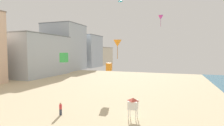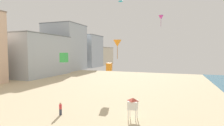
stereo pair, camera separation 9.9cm
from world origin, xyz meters
name	(u,v)px [view 2 (the right image)]	position (x,y,z in m)	size (l,w,h in m)	color
boardwalk_hotel_mid	(32,55)	(-31.84, 38.54, 6.93)	(18.10, 21.29, 13.85)	#ADB7C1
boardwalk_hotel_far	(65,47)	(-31.84, 58.08, 10.15)	(15.03, 14.94, 20.28)	#ADB7C1
boardwalk_hotel_distant	(84,51)	(-31.84, 75.91, 8.46)	(16.80, 14.82, 16.91)	#ADB7C1
boardwalk_hotel_furthest	(98,56)	(-31.84, 94.33, 5.54)	(14.17, 19.53, 11.06)	beige
kite_flyer	(60,108)	(1.31, 9.23, 0.92)	(0.34, 0.34, 1.64)	#383D4C
lifeguard_stand	(133,104)	(10.24, 11.14, 1.84)	(1.10, 1.10, 2.55)	white
kite_cyan_parafoil	(121,1)	(0.11, 39.09, 22.34)	(1.28, 0.35, 0.50)	#2DB7CC
kite_orange_delta	(117,43)	(7.84, 12.48, 9.15)	(1.08, 1.08, 2.46)	orange
kite_orange_box	(109,67)	(3.38, 21.27, 5.27)	(0.92, 0.92, 1.45)	orange
kite_magenta_delta	(161,17)	(11.65, 33.13, 16.00)	(1.14, 1.14, 2.58)	#DB3D9E
kite_green_box	(64,57)	(-0.44, 12.63, 7.23)	(0.89, 0.89, 1.40)	green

